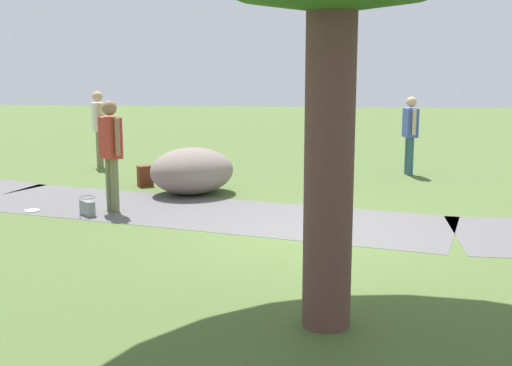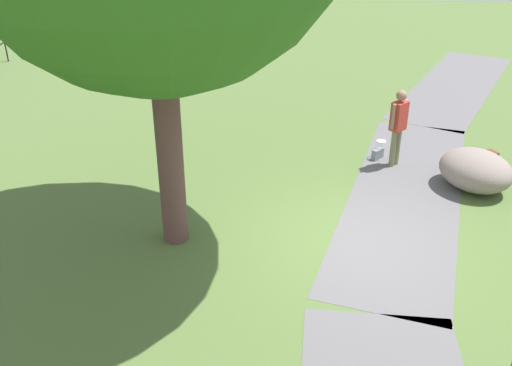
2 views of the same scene
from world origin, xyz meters
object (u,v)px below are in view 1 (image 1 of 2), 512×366
woman_with_handbag (111,147)px  passerby_on_path (99,123)px  lawn_boulder (192,171)px  frisbee_on_grass (32,211)px  backpack_by_boulder (145,176)px  handbag_on_grass (87,207)px  man_near_boulder (410,130)px

woman_with_handbag → passerby_on_path: woman_with_handbag is taller
lawn_boulder → woman_with_handbag: 1.96m
woman_with_handbag → frisbee_on_grass: 1.70m
backpack_by_boulder → passerby_on_path: bearing=-53.6°
passerby_on_path → handbag_on_grass: (-1.28, 4.67, -0.85)m
woman_with_handbag → frisbee_on_grass: bearing=4.6°
passerby_on_path → handbag_on_grass: passerby_on_path is taller
lawn_boulder → backpack_by_boulder: bearing=-31.8°
man_near_boulder → handbag_on_grass: man_near_boulder is taller
lawn_boulder → frisbee_on_grass: (2.36, 1.65, -0.42)m
frisbee_on_grass → lawn_boulder: bearing=-145.1°
lawn_boulder → frisbee_on_grass: size_ratio=8.57×
man_near_boulder → backpack_by_boulder: man_near_boulder is taller
passerby_on_path → lawn_boulder: bearing=133.3°
handbag_on_grass → lawn_boulder: bearing=-125.9°
woman_with_handbag → frisbee_on_grass: size_ratio=7.50×
handbag_on_grass → backpack_by_boulder: 2.54m
woman_with_handbag → backpack_by_boulder: size_ratio=4.53×
backpack_by_boulder → frisbee_on_grass: size_ratio=1.66×
woman_with_handbag → frisbee_on_grass: (1.33, 0.11, -1.05)m
passerby_on_path → frisbee_on_grass: passerby_on_path is taller
handbag_on_grass → woman_with_handbag: bearing=-134.3°
handbag_on_grass → frisbee_on_grass: size_ratio=1.59×
man_near_boulder → frisbee_on_grass: man_near_boulder is taller
lawn_boulder → passerby_on_path: size_ratio=1.21×
lawn_boulder → handbag_on_grass: lawn_boulder is taller
man_near_boulder → passerby_on_path: passerby_on_path is taller
man_near_boulder → lawn_boulder: bearing=29.4°
backpack_by_boulder → frisbee_on_grass: bearing=60.3°
man_near_boulder → backpack_by_boulder: 5.62m
man_near_boulder → frisbee_on_grass: (6.60, 4.04, -0.95)m
woman_with_handbag → passerby_on_path: size_ratio=1.06×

